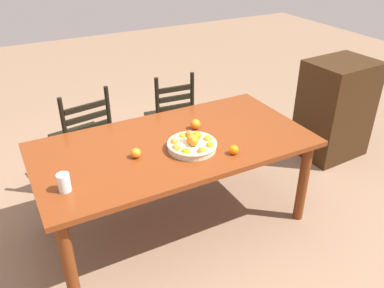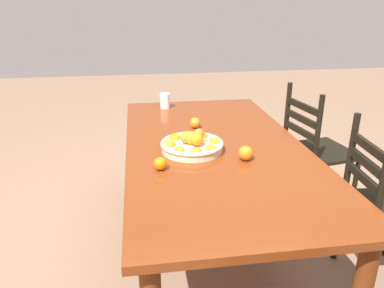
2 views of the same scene
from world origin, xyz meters
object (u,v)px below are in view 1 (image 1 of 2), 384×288
(dining_table, at_px, (174,153))
(chair_near_window, at_px, (171,120))
(cabinet, at_px, (335,109))
(orange_loose_0, at_px, (195,124))
(chair_by_cabinet, at_px, (84,139))
(orange_loose_1, at_px, (136,153))
(drinking_glass, at_px, (64,183))
(orange_loose_2, at_px, (234,150))
(fruit_bowl, at_px, (192,144))

(dining_table, relative_size, chair_near_window, 2.09)
(cabinet, xyz_separation_m, orange_loose_0, (-1.63, -0.13, 0.28))
(chair_by_cabinet, xyz_separation_m, cabinet, (2.32, -0.62, 0.03))
(chair_by_cabinet, xyz_separation_m, orange_loose_0, (0.69, -0.75, 0.31))
(orange_loose_1, bearing_deg, dining_table, 12.07)
(chair_near_window, distance_m, drinking_glass, 1.61)
(chair_near_window, height_order, orange_loose_1, chair_near_window)
(orange_loose_0, relative_size, orange_loose_1, 1.13)
(chair_by_cabinet, bearing_deg, dining_table, 108.49)
(orange_loose_2, bearing_deg, chair_by_cabinet, 121.76)
(cabinet, height_order, orange_loose_0, cabinet)
(cabinet, bearing_deg, dining_table, -175.84)
(dining_table, height_order, fruit_bowl, fruit_bowl)
(orange_loose_2, distance_m, drinking_glass, 1.10)
(cabinet, relative_size, orange_loose_2, 14.84)
(orange_loose_2, bearing_deg, chair_near_window, 86.02)
(orange_loose_2, bearing_deg, cabinet, 20.05)
(dining_table, xyz_separation_m, cabinet, (1.86, 0.24, -0.16))
(chair_near_window, relative_size, orange_loose_0, 12.11)
(cabinet, xyz_separation_m, orange_loose_1, (-2.17, -0.31, 0.27))
(chair_by_cabinet, bearing_deg, orange_loose_2, 112.51)
(orange_loose_1, bearing_deg, fruit_bowl, -11.69)
(fruit_bowl, distance_m, drinking_glass, 0.88)
(drinking_glass, bearing_deg, cabinet, 9.81)
(dining_table, bearing_deg, orange_loose_0, 25.46)
(dining_table, bearing_deg, orange_loose_2, -49.28)
(orange_loose_2, xyz_separation_m, drinking_glass, (-1.09, 0.11, 0.02))
(orange_loose_1, bearing_deg, drinking_glass, -162.93)
(orange_loose_0, height_order, orange_loose_1, orange_loose_0)
(drinking_glass, bearing_deg, orange_loose_1, 17.07)
(fruit_bowl, bearing_deg, orange_loose_0, 57.22)
(orange_loose_0, distance_m, drinking_glass, 1.09)
(chair_by_cabinet, relative_size, cabinet, 0.96)
(orange_loose_2, bearing_deg, dining_table, 130.72)
(chair_near_window, xyz_separation_m, orange_loose_0, (-0.13, -0.73, 0.31))
(orange_loose_0, distance_m, orange_loose_2, 0.45)
(orange_loose_0, bearing_deg, orange_loose_1, -161.90)
(chair_near_window, relative_size, fruit_bowl, 2.70)
(dining_table, distance_m, drinking_glass, 0.85)
(chair_by_cabinet, xyz_separation_m, orange_loose_1, (0.14, -0.93, 0.31))
(dining_table, relative_size, orange_loose_2, 30.11)
(fruit_bowl, xyz_separation_m, drinking_glass, (-0.88, -0.07, 0.02))
(dining_table, xyz_separation_m, orange_loose_0, (0.23, 0.11, 0.12))
(dining_table, relative_size, chair_by_cabinet, 2.11)
(chair_by_cabinet, distance_m, drinking_glass, 1.19)
(chair_near_window, bearing_deg, orange_loose_0, 84.52)
(dining_table, xyz_separation_m, orange_loose_2, (0.29, -0.33, 0.12))
(cabinet, relative_size, orange_loose_1, 14.13)
(cabinet, bearing_deg, drinking_glass, -173.44)
(cabinet, bearing_deg, orange_loose_2, -163.20)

